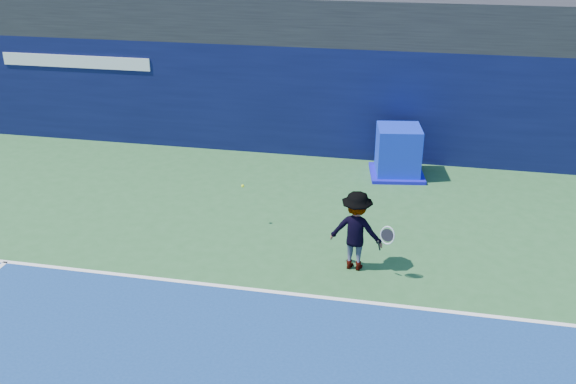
% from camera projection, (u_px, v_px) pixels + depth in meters
% --- Properties ---
extents(baseline, '(24.00, 0.10, 0.01)m').
position_uv_depth(baseline, '(255.00, 290.00, 11.52)').
color(baseline, white).
rests_on(baseline, ground).
extents(stadium_band, '(36.00, 3.00, 1.20)m').
position_uv_depth(stadium_band, '(329.00, 16.00, 17.71)').
color(stadium_band, black).
rests_on(stadium_band, back_wall_assembly).
extents(back_wall_assembly, '(36.00, 1.03, 3.00)m').
position_uv_depth(back_wall_assembly, '(321.00, 99.00, 17.65)').
color(back_wall_assembly, '#090E36').
rests_on(back_wall_assembly, ground).
extents(equipment_cart, '(1.53, 1.53, 1.29)m').
position_uv_depth(equipment_cart, '(398.00, 153.00, 16.34)').
color(equipment_cart, '#0E24C7').
rests_on(equipment_cart, ground).
extents(tennis_player, '(1.28, 0.74, 1.57)m').
position_uv_depth(tennis_player, '(356.00, 231.00, 11.96)').
color(tennis_player, white).
rests_on(tennis_player, ground).
extents(tennis_ball, '(0.07, 0.07, 0.07)m').
position_uv_depth(tennis_ball, '(243.00, 186.00, 13.55)').
color(tennis_ball, '#B2D517').
rests_on(tennis_ball, ground).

